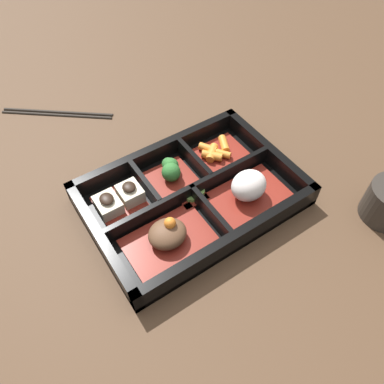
% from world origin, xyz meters
% --- Properties ---
extents(ground_plane, '(3.00, 3.00, 0.00)m').
position_xyz_m(ground_plane, '(0.00, 0.00, 0.00)').
color(ground_plane, '#4C3523').
extents(bento_base, '(0.33, 0.23, 0.01)m').
position_xyz_m(bento_base, '(0.00, 0.00, 0.01)').
color(bento_base, black).
rests_on(bento_base, ground_plane).
extents(bento_rim, '(0.33, 0.23, 0.04)m').
position_xyz_m(bento_rim, '(0.00, -0.00, 0.02)').
color(bento_rim, black).
rests_on(bento_rim, ground_plane).
extents(bowl_rice, '(0.13, 0.08, 0.05)m').
position_xyz_m(bowl_rice, '(-0.07, 0.05, 0.03)').
color(bowl_rice, maroon).
rests_on(bowl_rice, bento_base).
extents(bowl_stew, '(0.13, 0.08, 0.05)m').
position_xyz_m(bowl_stew, '(0.07, 0.05, 0.02)').
color(bowl_stew, maroon).
rests_on(bowl_stew, bento_base).
extents(bowl_carrots, '(0.09, 0.07, 0.02)m').
position_xyz_m(bowl_carrots, '(-0.09, -0.05, 0.02)').
color(bowl_carrots, maroon).
rests_on(bowl_carrots, bento_base).
extents(bowl_greens, '(0.07, 0.07, 0.04)m').
position_xyz_m(bowl_greens, '(0.00, -0.06, 0.02)').
color(bowl_greens, maroon).
rests_on(bowl_greens, bento_base).
extents(bowl_tofu, '(0.07, 0.07, 0.04)m').
position_xyz_m(bowl_tofu, '(0.10, -0.05, 0.02)').
color(bowl_tofu, maroon).
rests_on(bowl_tofu, bento_base).
extents(bowl_pickles, '(0.04, 0.04, 0.01)m').
position_xyz_m(bowl_pickles, '(-0.00, -0.00, 0.02)').
color(bowl_pickles, maroon).
rests_on(bowl_pickles, bento_base).
extents(chopsticks, '(0.18, 0.15, 0.01)m').
position_xyz_m(chopsticks, '(0.10, -0.33, 0.00)').
color(chopsticks, black).
rests_on(chopsticks, ground_plane).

